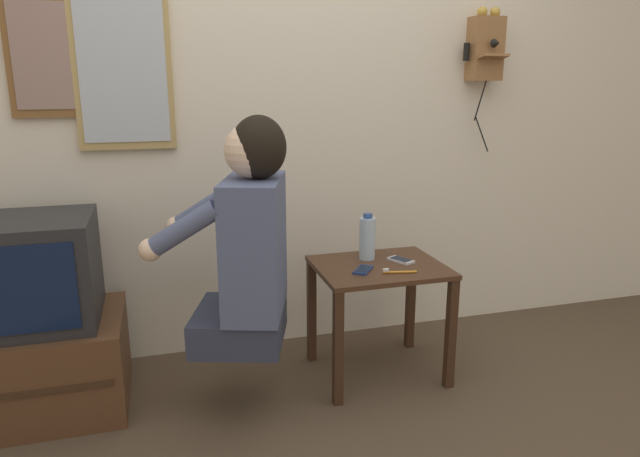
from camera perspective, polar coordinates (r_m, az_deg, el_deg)
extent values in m
cube|color=silver|center=(2.90, -4.13, 12.62)|extent=(6.80, 0.05, 2.55)
cube|color=#422819|center=(2.65, 5.96, -3.88)|extent=(0.59, 0.48, 0.02)
cube|color=#382215|center=(2.48, 1.81, -11.94)|extent=(0.04, 0.04, 0.52)
cube|color=#382215|center=(2.68, 12.94, -10.23)|extent=(0.04, 0.04, 0.52)
cube|color=#382215|center=(2.86, -0.85, -8.27)|extent=(0.04, 0.04, 0.52)
cube|color=#382215|center=(3.03, 9.04, -7.08)|extent=(0.04, 0.04, 0.52)
cube|color=#2D3347|center=(2.44, -8.02, -9.52)|extent=(0.46, 0.48, 0.14)
cube|color=#4C567A|center=(2.31, -6.55, -1.73)|extent=(0.34, 0.46, 0.55)
sphere|color=beige|center=(2.23, -6.83, 7.74)|extent=(0.22, 0.22, 0.22)
ellipsoid|color=black|center=(2.23, -6.15, 8.08)|extent=(0.27, 0.28, 0.25)
cylinder|color=#4C567A|center=(2.16, -13.54, -0.08)|extent=(0.30, 0.16, 0.22)
cylinder|color=#4C567A|center=(2.49, -11.48, 1.96)|extent=(0.30, 0.16, 0.22)
sphere|color=beige|center=(2.22, -16.61, -2.05)|extent=(0.09, 0.09, 0.09)
sphere|color=beige|center=(2.54, -14.20, 0.20)|extent=(0.09, 0.09, 0.09)
cube|color=#51331E|center=(2.76, -26.50, -12.16)|extent=(0.73, 0.54, 0.40)
cube|color=#392315|center=(2.51, -27.63, -14.49)|extent=(0.65, 0.01, 0.02)
cube|color=#232326|center=(2.62, -27.38, -3.84)|extent=(0.54, 0.47, 0.44)
cube|color=#0C1938|center=(2.40, -28.41, -5.56)|extent=(0.45, 0.01, 0.34)
cube|color=olive|center=(3.24, 16.18, 16.85)|extent=(0.17, 0.11, 0.32)
cube|color=olive|center=(3.17, 16.97, 16.14)|extent=(0.15, 0.07, 0.03)
sphere|color=#B79338|center=(3.23, 15.93, 20.12)|extent=(0.05, 0.05, 0.05)
sphere|color=#B79338|center=(3.26, 17.12, 19.97)|extent=(0.05, 0.05, 0.05)
cone|color=black|center=(3.15, 17.26, 17.30)|extent=(0.04, 0.05, 0.04)
cylinder|color=black|center=(3.18, 14.43, 16.73)|extent=(0.03, 0.03, 0.09)
cylinder|color=black|center=(3.21, 15.75, 12.25)|extent=(0.04, 0.04, 0.22)
cylinder|color=black|center=(3.24, 15.86, 9.07)|extent=(0.07, 0.06, 0.19)
cube|color=brown|center=(2.83, -25.10, 15.34)|extent=(0.38, 0.02, 0.52)
cube|color=gray|center=(2.81, -25.14, 15.34)|extent=(0.33, 0.01, 0.45)
cube|color=tan|center=(2.80, -19.09, 14.67)|extent=(0.43, 0.03, 0.70)
cube|color=#B2BCC6|center=(2.78, -19.11, 14.67)|extent=(0.38, 0.01, 0.63)
cube|color=navy|center=(2.56, 4.33, -4.15)|extent=(0.12, 0.13, 0.01)
cube|color=black|center=(2.56, 4.34, -4.01)|extent=(0.10, 0.11, 0.00)
cube|color=silver|center=(2.71, 8.08, -3.16)|extent=(0.11, 0.14, 0.01)
cube|color=black|center=(2.71, 8.08, -3.04)|extent=(0.09, 0.11, 0.00)
cylinder|color=#ADC6DB|center=(2.71, 4.75, -1.01)|extent=(0.08, 0.08, 0.20)
cylinder|color=#2D4C8C|center=(2.68, 4.80, 1.28)|extent=(0.04, 0.04, 0.02)
cylinder|color=orange|center=(2.55, 7.99, -4.33)|extent=(0.15, 0.04, 0.01)
cube|color=white|center=(2.53, 6.60, -4.14)|extent=(0.03, 0.02, 0.01)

